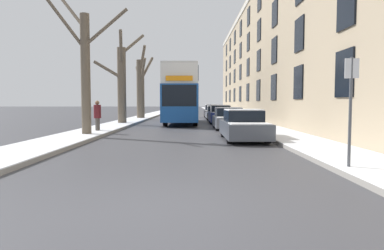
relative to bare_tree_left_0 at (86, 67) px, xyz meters
The scene contains 15 objects.
ground_plane 12.37m from the bare_tree_left_0, 67.55° to the right, with size 320.00×320.00×0.00m, color #424247.
sidewalk_left 42.10m from the bare_tree_left_0, 90.36° to the left, with size 2.19×130.00×0.16m.
sidewalk_right 43.13m from the bare_tree_left_0, 77.41° to the left, with size 2.19×130.00×0.16m.
terrace_facade_right 22.94m from the bare_tree_left_0, 48.93° to the left, with size 9.10×53.79×12.04m.
bare_tree_left_0 is the anchor object (origin of this frame).
bare_tree_left_1 9.02m from the bare_tree_left_0, 90.80° to the left, with size 3.50×3.88×6.88m.
bare_tree_left_2 17.62m from the bare_tree_left_0, 89.98° to the left, with size 1.81×3.33×7.05m.
double_decker_bus 11.78m from the bare_tree_left_0, 69.02° to the left, with size 2.49×10.53×4.29m.
parked_car_0 7.83m from the bare_tree_left_0, 10.19° to the right, with size 1.74×4.43×1.33m.
parked_car_1 9.17m from the bare_tree_left_0, 34.26° to the left, with size 1.75×4.27×1.34m.
parked_car_2 13.37m from the bare_tree_left_0, 56.43° to the left, with size 1.69×4.08×1.45m.
parked_car_3 18.48m from the bare_tree_left_0, 66.64° to the left, with size 1.71×4.42×1.37m.
parked_car_4 23.29m from the bare_tree_left_0, 71.74° to the left, with size 1.70×4.24×1.48m.
pedestrian_left_sidewalk 3.02m from the bare_tree_left_0, 89.31° to the left, with size 0.38×0.38×1.73m.
street_sign_post 12.16m from the bare_tree_left_0, 44.50° to the right, with size 0.32×0.07×2.62m.
Camera 1 is at (0.47, -5.08, 1.59)m, focal length 32.00 mm.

